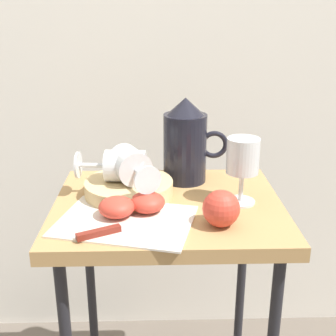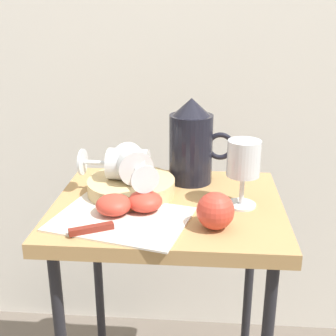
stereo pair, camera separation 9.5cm
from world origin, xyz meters
TOP-DOWN VIEW (x-y plane):
  - curtain_drape at (0.00, 0.46)m, footprint 2.40×0.03m
  - table at (0.00, 0.00)m, footprint 0.50×0.41m
  - linen_napkin at (-0.09, -0.09)m, footprint 0.30×0.25m
  - basket_tray at (-0.09, 0.04)m, footprint 0.20×0.20m
  - pitcher at (0.05, 0.13)m, footprint 0.16×0.10m
  - wine_glass_upright at (0.16, -0.01)m, footprint 0.07×0.07m
  - wine_glass_tipped_near at (-0.08, 0.04)m, footprint 0.12×0.16m
  - wine_glass_tipped_far at (-0.10, 0.04)m, footprint 0.16×0.08m
  - apple_half_left at (-0.11, -0.07)m, footprint 0.07×0.07m
  - apple_half_right at (-0.04, -0.05)m, footprint 0.07×0.07m
  - apple_whole at (0.10, -0.11)m, footprint 0.07×0.07m
  - knife at (-0.10, -0.14)m, footprint 0.21×0.12m

SIDE VIEW (x-z plane):
  - table at x=0.00m, z-range 0.26..0.93m
  - linen_napkin at x=-0.09m, z-range 0.67..0.68m
  - knife at x=-0.10m, z-range 0.68..0.69m
  - basket_tray at x=-0.09m, z-range 0.67..0.71m
  - apple_half_left at x=-0.11m, z-range 0.68..0.72m
  - apple_half_right at x=-0.04m, z-range 0.68..0.72m
  - apple_whole at x=0.10m, z-range 0.67..0.75m
  - wine_glass_tipped_far at x=-0.10m, z-range 0.71..0.78m
  - wine_glass_tipped_near at x=-0.08m, z-range 0.71..0.79m
  - pitcher at x=0.05m, z-range 0.66..0.86m
  - wine_glass_upright at x=0.16m, z-range 0.70..0.85m
  - curtain_drape at x=0.00m, z-range 0.00..1.96m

